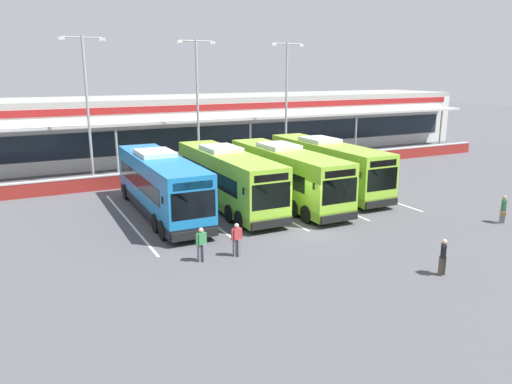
{
  "coord_description": "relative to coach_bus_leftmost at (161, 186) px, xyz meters",
  "views": [
    {
      "loc": [
        -14.04,
        -21.75,
        8.48
      ],
      "look_at": [
        -1.48,
        3.0,
        1.6
      ],
      "focal_mm": 34.21,
      "sensor_mm": 36.0,
      "label": 1
    }
  ],
  "objects": [
    {
      "name": "pedestrian_near_bin",
      "position": [
        8.06,
        -14.38,
        -0.91
      ],
      "size": [
        0.46,
        0.43,
        1.62
      ],
      "color": "#4C4238",
      "rests_on": "ground"
    },
    {
      "name": "pedestrian_with_handbag",
      "position": [
        16.93,
        -10.61,
        -0.93
      ],
      "size": [
        0.58,
        0.56,
        1.62
      ],
      "color": "slate",
      "rests_on": "ground"
    },
    {
      "name": "lamp_post_centre",
      "position": [
        6.31,
        10.4,
        4.5
      ],
      "size": [
        3.24,
        0.28,
        11.0
      ],
      "color": "#9E9EA3",
      "rests_on": "ground"
    },
    {
      "name": "coach_bus_centre",
      "position": [
        8.19,
        -0.89,
        0.0
      ],
      "size": [
        2.99,
        12.18,
        3.78
      ],
      "color": "#8CC633",
      "rests_on": "ground"
    },
    {
      "name": "bay_stripe_west",
      "position": [
        2.03,
        -0.34,
        -1.78
      ],
      "size": [
        0.14,
        13.0,
        0.01
      ],
      "primitive_type": "cube",
      "color": "silver",
      "rests_on": "ground"
    },
    {
      "name": "bay_stripe_mid_east",
      "position": [
        14.63,
        -0.34,
        -1.78
      ],
      "size": [
        0.14,
        13.0,
        0.01
      ],
      "primitive_type": "cube",
      "color": "silver",
      "rests_on": "ground"
    },
    {
      "name": "bay_stripe_centre",
      "position": [
        10.43,
        -0.34,
        -1.78
      ],
      "size": [
        0.14,
        13.0,
        0.01
      ],
      "primitive_type": "cube",
      "color": "silver",
      "rests_on": "ground"
    },
    {
      "name": "red_barrier_wall",
      "position": [
        6.23,
        8.16,
        -1.23
      ],
      "size": [
        60.0,
        0.4,
        1.1
      ],
      "color": "maroon",
      "rests_on": "ground"
    },
    {
      "name": "bay_stripe_mid_west",
      "position": [
        6.23,
        -0.34,
        -1.78
      ],
      "size": [
        0.14,
        13.0,
        0.01
      ],
      "primitive_type": "cube",
      "color": "silver",
      "rests_on": "ground"
    },
    {
      "name": "lamp_post_east",
      "position": [
        14.88,
        10.57,
        4.5
      ],
      "size": [
        3.24,
        0.28,
        11.0
      ],
      "color": "#9E9EA3",
      "rests_on": "ground"
    },
    {
      "name": "lamp_post_west",
      "position": [
        -2.42,
        10.11,
        4.5
      ],
      "size": [
        3.24,
        0.28,
        11.0
      ],
      "color": "#9E9EA3",
      "rests_on": "ground"
    },
    {
      "name": "terminal_building",
      "position": [
        6.23,
        20.57,
        1.23
      ],
      "size": [
        70.0,
        13.0,
        6.0
      ],
      "color": "silver",
      "rests_on": "ground"
    },
    {
      "name": "coach_bus_leftmost",
      "position": [
        0.0,
        0.0,
        0.0
      ],
      "size": [
        2.99,
        12.18,
        3.78
      ],
      "color": "#1972B7",
      "rests_on": "ground"
    },
    {
      "name": "pedestrian_child",
      "position": [
        1.15,
        -8.41,
        -0.91
      ],
      "size": [
        0.53,
        0.3,
        1.62
      ],
      "color": "slate",
      "rests_on": "ground"
    },
    {
      "name": "coach_bus_right_centre",
      "position": [
        12.35,
        0.41,
        0.0
      ],
      "size": [
        2.99,
        12.18,
        3.78
      ],
      "color": "#8CC633",
      "rests_on": "ground"
    },
    {
      "name": "bay_stripe_far_west",
      "position": [
        -2.17,
        -0.34,
        -1.78
      ],
      "size": [
        0.14,
        13.0,
        0.01
      ],
      "primitive_type": "cube",
      "color": "silver",
      "rests_on": "ground"
    },
    {
      "name": "pedestrian_in_dark_coat",
      "position": [
        -0.56,
        -8.28,
        -0.91
      ],
      "size": [
        0.54,
        0.29,
        1.62
      ],
      "color": "slate",
      "rests_on": "ground"
    },
    {
      "name": "coach_bus_left_centre",
      "position": [
        4.3,
        -0.14,
        0.0
      ],
      "size": [
        2.99,
        12.18,
        3.78
      ],
      "color": "#8CC633",
      "rests_on": "ground"
    },
    {
      "name": "ground_plane",
      "position": [
        6.23,
        -6.34,
        -1.79
      ],
      "size": [
        200.0,
        200.0,
        0.0
      ],
      "primitive_type": "plane",
      "color": "#4C4C51"
    }
  ]
}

